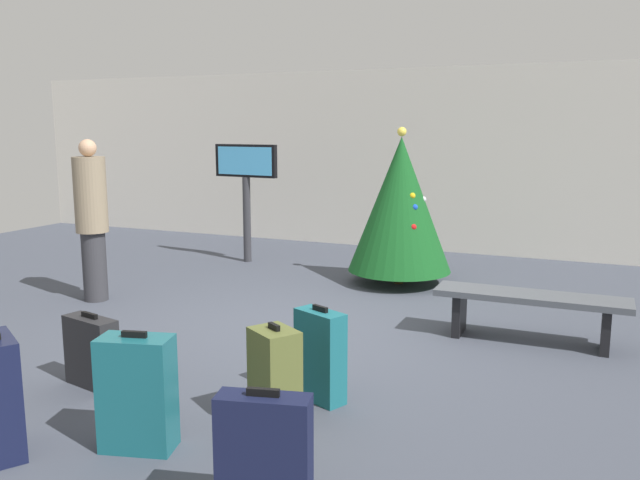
{
  "coord_description": "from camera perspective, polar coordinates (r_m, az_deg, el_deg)",
  "views": [
    {
      "loc": [
        2.76,
        -5.79,
        2.04
      ],
      "look_at": [
        0.13,
        0.27,
        0.9
      ],
      "focal_mm": 36.67,
      "sensor_mm": 36.0,
      "label": 1
    }
  ],
  "objects": [
    {
      "name": "holiday_tree",
      "position": [
        8.56,
        7.03,
        3.1
      ],
      "size": [
        1.35,
        1.35,
        2.05
      ],
      "color": "#4C3319",
      "rests_on": "ground_plane"
    },
    {
      "name": "ground_plane",
      "position": [
        6.73,
        -1.94,
        -7.85
      ],
      "size": [
        16.0,
        16.0,
        0.0
      ],
      "primitive_type": "plane",
      "color": "#424754"
    },
    {
      "name": "traveller_0",
      "position": [
        8.12,
        -19.31,
        1.93
      ],
      "size": [
        0.51,
        0.51,
        1.91
      ],
      "color": "#333338",
      "rests_on": "ground_plane"
    },
    {
      "name": "flight_info_kiosk",
      "position": [
        9.98,
        -6.48,
        5.42
      ],
      "size": [
        1.08,
        0.19,
        1.79
      ],
      "color": "#333338",
      "rests_on": "ground_plane"
    },
    {
      "name": "suitcase_5",
      "position": [
        4.97,
        0.01,
        -10.07
      ],
      "size": [
        0.44,
        0.33,
        0.74
      ],
      "color": "#19606B",
      "rests_on": "ground_plane"
    },
    {
      "name": "back_wall",
      "position": [
        11.09,
        9.09,
        6.9
      ],
      "size": [
        16.0,
        0.2,
        3.01
      ],
      "primitive_type": "cube",
      "color": "beige",
      "rests_on": "ground_plane"
    },
    {
      "name": "suitcase_4",
      "position": [
        3.54,
        -4.9,
        -18.65
      ],
      "size": [
        0.51,
        0.28,
        0.75
      ],
      "color": "#141938",
      "rests_on": "ground_plane"
    },
    {
      "name": "suitcase_1",
      "position": [
        4.65,
        -26.04,
        -12.1
      ],
      "size": [
        0.47,
        0.39,
        0.81
      ],
      "color": "#141938",
      "rests_on": "ground_plane"
    },
    {
      "name": "suitcase_0",
      "position": [
        4.41,
        -15.67,
        -12.77
      ],
      "size": [
        0.51,
        0.36,
        0.78
      ],
      "color": "#19606B",
      "rests_on": "ground_plane"
    },
    {
      "name": "waiting_bench",
      "position": [
        6.57,
        17.89,
        -5.41
      ],
      "size": [
        1.79,
        0.44,
        0.48
      ],
      "color": "#4C5159",
      "rests_on": "ground_plane"
    },
    {
      "name": "suitcase_3",
      "position": [
        4.55,
        -3.98,
        -12.0
      ],
      "size": [
        0.41,
        0.39,
        0.74
      ],
      "color": "#59602D",
      "rests_on": "ground_plane"
    },
    {
      "name": "suitcase_2",
      "position": [
        5.56,
        -19.3,
        -9.2
      ],
      "size": [
        0.52,
        0.28,
        0.6
      ],
      "color": "#232326",
      "rests_on": "ground_plane"
    }
  ]
}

